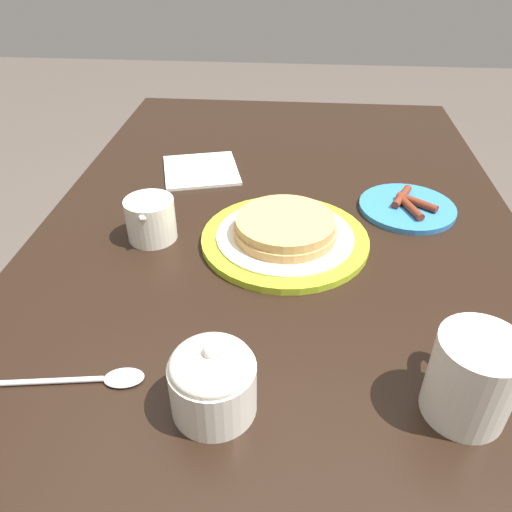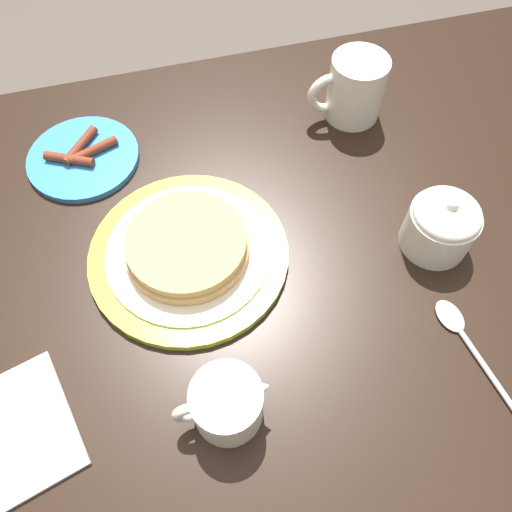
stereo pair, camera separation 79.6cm
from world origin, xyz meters
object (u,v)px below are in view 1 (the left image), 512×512
(side_plate_bacon, at_px, (407,207))
(coffee_mug, at_px, (471,375))
(pancake_plate, at_px, (285,234))
(creamer_pitcher, at_px, (151,218))
(sugar_bowl, at_px, (213,380))
(napkin, at_px, (201,170))
(spoon, at_px, (100,379))

(side_plate_bacon, bearing_deg, coffee_mug, 178.57)
(pancake_plate, relative_size, creamer_pitcher, 2.40)
(sugar_bowl, bearing_deg, napkin, 11.49)
(pancake_plate, height_order, napkin, pancake_plate)
(creamer_pitcher, relative_size, sugar_bowl, 1.19)
(creamer_pitcher, xyz_separation_m, spoon, (-0.31, -0.02, -0.03))
(pancake_plate, distance_m, coffee_mug, 0.38)
(napkin, bearing_deg, sugar_bowl, -168.51)
(pancake_plate, distance_m, sugar_bowl, 0.34)
(sugar_bowl, relative_size, spoon, 0.56)
(side_plate_bacon, height_order, spoon, side_plate_bacon)
(coffee_mug, xyz_separation_m, sugar_bowl, (-0.02, 0.27, -0.01))
(coffee_mug, relative_size, sugar_bowl, 1.32)
(pancake_plate, distance_m, napkin, 0.31)
(side_plate_bacon, height_order, napkin, side_plate_bacon)
(coffee_mug, bearing_deg, pancake_plate, 33.54)
(pancake_plate, bearing_deg, sugar_bowl, 169.03)
(spoon, bearing_deg, napkin, -2.04)
(side_plate_bacon, relative_size, creamer_pitcher, 1.51)
(creamer_pitcher, xyz_separation_m, sugar_bowl, (-0.33, -0.15, 0.01))
(pancake_plate, relative_size, side_plate_bacon, 1.59)
(coffee_mug, relative_size, spoon, 0.74)
(sugar_bowl, bearing_deg, creamer_pitcher, 25.08)
(creamer_pitcher, bearing_deg, sugar_bowl, -154.92)
(napkin, bearing_deg, coffee_mug, -145.22)
(side_plate_bacon, bearing_deg, sugar_bowl, 148.44)
(sugar_bowl, height_order, spoon, sugar_bowl)
(napkin, height_order, spoon, spoon)
(napkin, bearing_deg, pancake_plate, -143.72)
(side_plate_bacon, distance_m, coffee_mug, 0.44)
(side_plate_bacon, xyz_separation_m, napkin, (0.13, 0.40, -0.00))
(pancake_plate, distance_m, spoon, 0.37)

